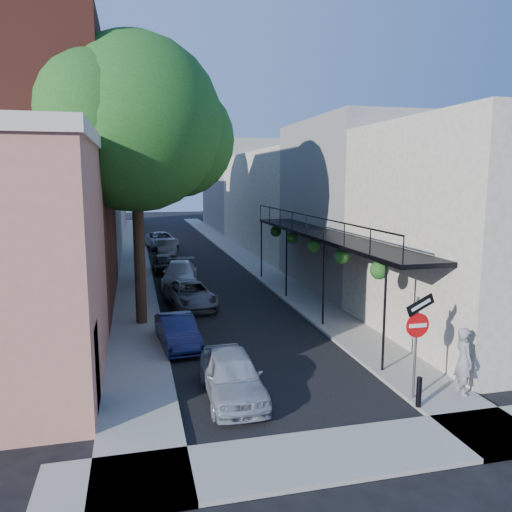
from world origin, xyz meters
TOP-DOWN VIEW (x-y plane):
  - ground at (0.00, 0.00)m, footprint 160.00×160.00m
  - road_surface at (0.00, 30.00)m, footprint 6.00×64.00m
  - sidewalk_left at (-4.00, 30.00)m, footprint 2.00×64.00m
  - sidewalk_right at (4.00, 30.00)m, footprint 2.00×64.00m
  - sidewalk_cross at (0.00, -1.00)m, footprint 12.00×2.00m
  - buildings_left at (-9.30, 28.76)m, footprint 10.10×59.10m
  - buildings_right at (8.99, 29.49)m, footprint 9.80×55.00m
  - sign_post at (3.16, 0.97)m, footprint 0.89×0.17m
  - bollard at (3.00, 0.50)m, footprint 0.14×0.14m
  - oak_near at (-3.37, 10.26)m, footprint 7.48×6.80m
  - oak_mid at (-3.42, 18.23)m, footprint 6.60×6.00m
  - oak_far at (-3.35, 27.27)m, footprint 7.70×7.00m
  - parked_car_a at (-1.51, 2.45)m, footprint 1.56×3.78m
  - parked_car_b at (-2.60, 6.98)m, footprint 1.50×3.51m
  - parked_car_c at (-1.53, 12.46)m, footprint 2.39×4.43m
  - parked_car_d at (-1.59, 17.25)m, footprint 2.43×4.78m
  - parked_car_e at (-2.22, 21.53)m, footprint 1.50×3.44m
  - parked_car_f at (-1.62, 27.83)m, footprint 1.50×4.05m
  - parked_car_g at (-1.76, 32.65)m, footprint 2.96×5.30m
  - pedestrian at (4.60, 0.94)m, footprint 0.54×0.74m

SIDE VIEW (x-z plane):
  - ground at x=0.00m, z-range 0.00..0.00m
  - road_surface at x=0.00m, z-range 0.00..0.01m
  - sidewalk_left at x=-4.00m, z-range 0.00..0.12m
  - sidewalk_right at x=4.00m, z-range 0.00..0.12m
  - sidewalk_cross at x=0.00m, z-range 0.00..0.12m
  - bollard at x=3.00m, z-range 0.12..0.92m
  - parked_car_b at x=-2.60m, z-range 0.00..1.12m
  - parked_car_e at x=-2.22m, z-range 0.00..1.15m
  - parked_car_c at x=-1.53m, z-range 0.00..1.18m
  - parked_car_a at x=-1.51m, z-range 0.00..1.28m
  - parked_car_f at x=-1.62m, z-range 0.00..1.32m
  - parked_car_d at x=-1.59m, z-range 0.00..1.33m
  - parked_car_g at x=-1.76m, z-range 0.00..1.40m
  - pedestrian at x=4.60m, z-range 0.12..1.98m
  - sign_post at x=3.16m, z-range 0.54..3.53m
  - buildings_right at x=8.99m, z-range -0.58..9.42m
  - buildings_left at x=-9.30m, z-range -1.06..10.94m
  - oak_mid at x=-3.42m, z-range 1.96..12.16m
  - oak_near at x=-3.37m, z-range 2.17..13.59m
  - oak_far at x=-3.35m, z-range 2.31..14.21m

